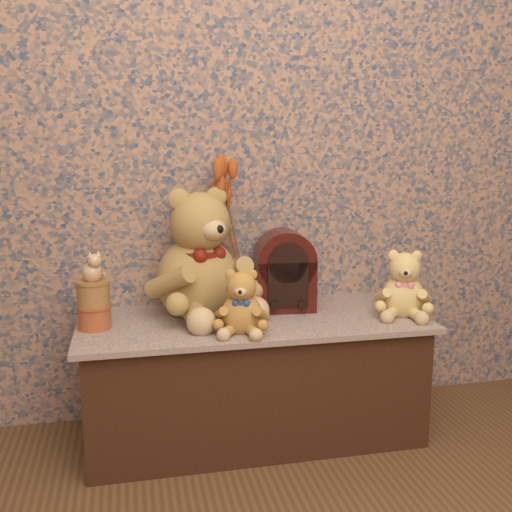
{
  "coord_description": "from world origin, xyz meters",
  "views": [
    {
      "loc": [
        -0.44,
        -0.81,
        1.08
      ],
      "look_at": [
        0.0,
        1.19,
        0.7
      ],
      "focal_mm": 41.75,
      "sensor_mm": 36.0,
      "label": 1
    }
  ],
  "objects": [
    {
      "name": "teddy_large",
      "position": [
        -0.19,
        1.34,
        0.71
      ],
      "size": [
        0.57,
        0.6,
        0.51
      ],
      "primitive_type": null,
      "rotation": [
        0.0,
        0.0,
        0.43
      ],
      "color": "olive",
      "rests_on": "display_shelf"
    },
    {
      "name": "biscuit_tin_lower",
      "position": [
        -0.56,
        1.23,
        0.5
      ],
      "size": [
        0.13,
        0.13,
        0.08
      ],
      "primitive_type": "cylinder",
      "rotation": [
        0.0,
        0.0,
        -0.17
      ],
      "color": "#CD7F3C",
      "rests_on": "display_shelf"
    },
    {
      "name": "dried_stalks",
      "position": [
        -0.09,
        1.4,
        0.86
      ],
      "size": [
        0.3,
        0.3,
        0.43
      ],
      "primitive_type": null,
      "rotation": [
        0.0,
        0.0,
        0.4
      ],
      "color": "#BB4E1E",
      "rests_on": "ceramic_vase"
    },
    {
      "name": "teddy_small",
      "position": [
        0.55,
        1.16,
        0.59
      ],
      "size": [
        0.29,
        0.31,
        0.26
      ],
      "primitive_type": null,
      "rotation": [
        0.0,
        0.0,
        -0.38
      ],
      "color": "#E1C76A",
      "rests_on": "display_shelf"
    },
    {
      "name": "cathedral_radio",
      "position": [
        0.14,
        1.34,
        0.61
      ],
      "size": [
        0.24,
        0.18,
        0.31
      ],
      "primitive_type": null,
      "rotation": [
        0.0,
        0.0,
        -0.09
      ],
      "color": "#330E09",
      "rests_on": "display_shelf"
    },
    {
      "name": "teddy_medium",
      "position": [
        -0.07,
        1.09,
        0.57
      ],
      "size": [
        0.23,
        0.26,
        0.23
      ],
      "primitive_type": null,
      "rotation": [
        0.0,
        0.0,
        -0.26
      ],
      "color": "#B57A33",
      "rests_on": "display_shelf"
    },
    {
      "name": "display_shelf",
      "position": [
        0.0,
        1.24,
        0.23
      ],
      "size": [
        1.26,
        0.54,
        0.46
      ],
      "primitive_type": "cube",
      "color": "#3A5578",
      "rests_on": "ground"
    },
    {
      "name": "ceramic_vase",
      "position": [
        -0.09,
        1.4,
        0.55
      ],
      "size": [
        0.13,
        0.13,
        0.19
      ],
      "primitive_type": "cylinder",
      "rotation": [
        0.0,
        0.0,
        -0.2
      ],
      "color": "tan",
      "rests_on": "display_shelf"
    },
    {
      "name": "cat_figurine",
      "position": [
        -0.56,
        1.23,
        0.68
      ],
      "size": [
        0.11,
        0.11,
        0.11
      ],
      "primitive_type": null,
      "rotation": [
        0.0,
        0.0,
        0.4
      ],
      "color": "silver",
      "rests_on": "biscuit_tin_upper"
    },
    {
      "name": "biscuit_tin_upper",
      "position": [
        -0.56,
        1.23,
        0.58
      ],
      "size": [
        0.14,
        0.14,
        0.09
      ],
      "primitive_type": "cylinder",
      "rotation": [
        0.0,
        0.0,
        -0.32
      ],
      "color": "tan",
      "rests_on": "biscuit_tin_lower"
    }
  ]
}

